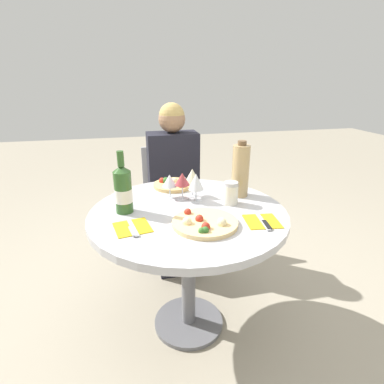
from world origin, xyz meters
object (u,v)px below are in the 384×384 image
object	(u,v)px
dining_table	(188,230)
wine_bottle	(123,190)
seated_diner	(175,196)
pizza_large	(204,223)
chair_behind_diner	(173,203)
tall_carafe	(241,170)

from	to	relation	value
dining_table	wine_bottle	xyz separation A→B (m)	(-0.31, 0.05, 0.23)
dining_table	seated_diner	xyz separation A→B (m)	(0.05, 0.68, -0.08)
wine_bottle	seated_diner	bearing A→B (deg)	60.60
seated_diner	pizza_large	distance (m)	0.88
chair_behind_diner	seated_diner	xyz separation A→B (m)	(-0.00, -0.14, 0.11)
seated_diner	tall_carafe	size ratio (longest dim) A/B	3.85
dining_table	wine_bottle	world-z (taller)	wine_bottle
dining_table	seated_diner	world-z (taller)	seated_diner
chair_behind_diner	dining_table	bearing A→B (deg)	86.68
chair_behind_diner	tall_carafe	distance (m)	0.86
wine_bottle	chair_behind_diner	bearing A→B (deg)	65.21
seated_diner	pizza_large	bearing A→B (deg)	89.32
dining_table	tall_carafe	xyz separation A→B (m)	(0.32, 0.13, 0.26)
tall_carafe	dining_table	bearing A→B (deg)	-157.27
dining_table	chair_behind_diner	distance (m)	0.84
tall_carafe	pizza_large	bearing A→B (deg)	-132.40
chair_behind_diner	seated_diner	world-z (taller)	seated_diner
dining_table	wine_bottle	size ratio (longest dim) A/B	3.21
dining_table	pizza_large	bearing A→B (deg)	-78.03
chair_behind_diner	pizza_large	bearing A→B (deg)	89.42
dining_table	tall_carafe	distance (m)	0.43
dining_table	pizza_large	size ratio (longest dim) A/B	3.31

